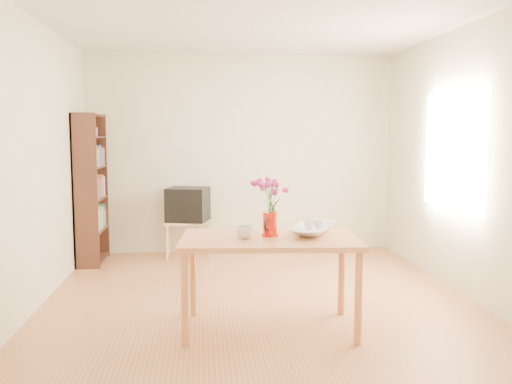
{
  "coord_description": "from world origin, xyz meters",
  "views": [
    {
      "loc": [
        -0.53,
        -4.89,
        1.57
      ],
      "look_at": [
        0.0,
        0.3,
        1.0
      ],
      "focal_mm": 38.0,
      "sensor_mm": 36.0,
      "label": 1
    }
  ],
  "objects": [
    {
      "name": "mug",
      "position": [
        -0.2,
        -0.75,
        0.8
      ],
      "size": [
        0.13,
        0.13,
        0.1
      ],
      "primitive_type": "imported",
      "rotation": [
        0.0,
        0.0,
        3.21
      ],
      "color": "white",
      "rests_on": "table"
    },
    {
      "name": "teacup_a",
      "position": [
        0.34,
        -0.58,
        0.92
      ],
      "size": [
        0.09,
        0.09,
        0.07
      ],
      "primitive_type": "imported",
      "rotation": [
        0.0,
        0.0,
        0.25
      ],
      "color": "white",
      "rests_on": "bowl"
    },
    {
      "name": "television",
      "position": [
        -0.7,
        1.98,
        0.68
      ],
      "size": [
        0.58,
        0.56,
        0.42
      ],
      "rotation": [
        0.0,
        0.0,
        -0.25
      ],
      "color": "black",
      "rests_on": "tv_stand"
    },
    {
      "name": "flowers",
      "position": [
        0.01,
        -0.67,
        1.09
      ],
      "size": [
        0.22,
        0.22,
        0.31
      ],
      "primitive_type": null,
      "color": "#E836AE",
      "rests_on": "pitcher"
    },
    {
      "name": "room",
      "position": [
        0.03,
        0.0,
        1.3
      ],
      "size": [
        4.5,
        4.5,
        4.5
      ],
      "color": "#A9663C",
      "rests_on": "ground"
    },
    {
      "name": "pitcher",
      "position": [
        0.01,
        -0.67,
        0.84
      ],
      "size": [
        0.13,
        0.2,
        0.2
      ],
      "rotation": [
        0.0,
        0.0,
        -0.48
      ],
      "color": "red",
      "rests_on": "table"
    },
    {
      "name": "table",
      "position": [
        0.01,
        -0.72,
        0.67
      ],
      "size": [
        1.45,
        0.9,
        0.75
      ],
      "rotation": [
        0.0,
        0.0,
        -0.08
      ],
      "color": "#BE6F41",
      "rests_on": "ground"
    },
    {
      "name": "teacup_b",
      "position": [
        0.43,
        -0.56,
        0.91
      ],
      "size": [
        0.08,
        0.08,
        0.06
      ],
      "primitive_type": "imported",
      "rotation": [
        0.0,
        0.0,
        1.38
      ],
      "color": "white",
      "rests_on": "bowl"
    },
    {
      "name": "tv_stand",
      "position": [
        -0.7,
        1.97,
        0.39
      ],
      "size": [
        0.6,
        0.45,
        0.46
      ],
      "color": "tan",
      "rests_on": "ground"
    },
    {
      "name": "bowl",
      "position": [
        0.38,
        -0.58,
        0.96
      ],
      "size": [
        0.58,
        0.58,
        0.41
      ],
      "primitive_type": "imported",
      "rotation": [
        0.0,
        0.0,
        -0.44
      ],
      "color": "white",
      "rests_on": "table"
    },
    {
      "name": "bookshelf",
      "position": [
        -1.85,
        1.75,
        0.84
      ],
      "size": [
        0.28,
        0.7,
        1.8
      ],
      "color": "black",
      "rests_on": "ground"
    }
  ]
}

